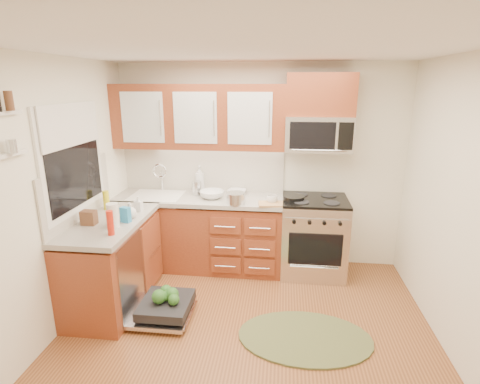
# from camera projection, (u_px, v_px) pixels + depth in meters

# --- Properties ---
(floor) EXTENTS (3.50, 3.50, 0.00)m
(floor) POSITION_uv_depth(u_px,v_px,m) (245.00, 343.00, 3.37)
(floor) COLOR brown
(floor) RESTS_ON ground
(ceiling) EXTENTS (3.50, 3.50, 0.00)m
(ceiling) POSITION_uv_depth(u_px,v_px,m) (246.00, 48.00, 2.67)
(ceiling) COLOR white
(ceiling) RESTS_ON ground
(wall_back) EXTENTS (3.50, 0.04, 2.50)m
(wall_back) POSITION_uv_depth(u_px,v_px,m) (260.00, 167.00, 4.69)
(wall_back) COLOR white
(wall_back) RESTS_ON ground
(wall_front) EXTENTS (3.50, 0.04, 2.50)m
(wall_front) POSITION_uv_depth(u_px,v_px,m) (196.00, 372.00, 1.35)
(wall_front) COLOR white
(wall_front) RESTS_ON ground
(wall_left) EXTENTS (0.04, 3.50, 2.50)m
(wall_left) POSITION_uv_depth(u_px,v_px,m) (44.00, 205.00, 3.22)
(wall_left) COLOR white
(wall_left) RESTS_ON ground
(wall_right) EXTENTS (0.04, 3.50, 2.50)m
(wall_right) POSITION_uv_depth(u_px,v_px,m) (476.00, 222.00, 2.83)
(wall_right) COLOR white
(wall_right) RESTS_ON ground
(base_cabinet_back) EXTENTS (2.05, 0.60, 0.85)m
(base_cabinet_back) POSITION_uv_depth(u_px,v_px,m) (200.00, 234.00, 4.72)
(base_cabinet_back) COLOR maroon
(base_cabinet_back) RESTS_ON ground
(base_cabinet_left) EXTENTS (0.60, 1.25, 0.85)m
(base_cabinet_left) POSITION_uv_depth(u_px,v_px,m) (113.00, 265.00, 3.92)
(base_cabinet_left) COLOR maroon
(base_cabinet_left) RESTS_ON ground
(countertop_back) EXTENTS (2.07, 0.64, 0.05)m
(countertop_back) POSITION_uv_depth(u_px,v_px,m) (199.00, 199.00, 4.58)
(countertop_back) COLOR #9E9891
(countertop_back) RESTS_ON base_cabinet_back
(countertop_left) EXTENTS (0.64, 1.27, 0.05)m
(countertop_left) POSITION_uv_depth(u_px,v_px,m) (109.00, 223.00, 3.78)
(countertop_left) COLOR #9E9891
(countertop_left) RESTS_ON base_cabinet_left
(backsplash_back) EXTENTS (2.05, 0.02, 0.57)m
(backsplash_back) POSITION_uv_depth(u_px,v_px,m) (203.00, 169.00, 4.77)
(backsplash_back) COLOR beige
(backsplash_back) RESTS_ON ground
(backsplash_left) EXTENTS (0.02, 1.25, 0.57)m
(backsplash_left) POSITION_uv_depth(u_px,v_px,m) (78.00, 192.00, 3.73)
(backsplash_left) COLOR beige
(backsplash_left) RESTS_ON ground
(upper_cabinets) EXTENTS (2.05, 0.35, 0.75)m
(upper_cabinets) POSITION_uv_depth(u_px,v_px,m) (199.00, 117.00, 4.43)
(upper_cabinets) COLOR maroon
(upper_cabinets) RESTS_ON ground
(cabinet_over_mw) EXTENTS (0.76, 0.35, 0.47)m
(cabinet_over_mw) POSITION_uv_depth(u_px,v_px,m) (320.00, 95.00, 4.20)
(cabinet_over_mw) COLOR maroon
(cabinet_over_mw) RESTS_ON ground
(range) EXTENTS (0.76, 0.64, 0.95)m
(range) POSITION_uv_depth(u_px,v_px,m) (313.00, 236.00, 4.53)
(range) COLOR silver
(range) RESTS_ON ground
(microwave) EXTENTS (0.76, 0.38, 0.40)m
(microwave) POSITION_uv_depth(u_px,v_px,m) (318.00, 134.00, 4.30)
(microwave) COLOR silver
(microwave) RESTS_ON ground
(sink) EXTENTS (0.62, 0.50, 0.26)m
(sink) POSITION_uv_depth(u_px,v_px,m) (157.00, 205.00, 4.64)
(sink) COLOR white
(sink) RESTS_ON ground
(dishwasher) EXTENTS (0.70, 0.60, 0.20)m
(dishwasher) POSITION_uv_depth(u_px,v_px,m) (163.00, 308.00, 3.73)
(dishwasher) COLOR silver
(dishwasher) RESTS_ON ground
(window) EXTENTS (0.03, 1.05, 1.05)m
(window) POSITION_uv_depth(u_px,v_px,m) (73.00, 159.00, 3.61)
(window) COLOR white
(window) RESTS_ON ground
(window_blind) EXTENTS (0.02, 0.96, 0.40)m
(window_blind) POSITION_uv_depth(u_px,v_px,m) (71.00, 125.00, 3.52)
(window_blind) COLOR white
(window_blind) RESTS_ON ground
(shelf_upper) EXTENTS (0.04, 0.40, 0.03)m
(shelf_upper) POSITION_uv_depth(u_px,v_px,m) (1.00, 113.00, 2.66)
(shelf_upper) COLOR white
(shelf_upper) RESTS_ON ground
(shelf_lower) EXTENTS (0.04, 0.40, 0.03)m
(shelf_lower) POSITION_uv_depth(u_px,v_px,m) (8.00, 155.00, 2.74)
(shelf_lower) COLOR white
(shelf_lower) RESTS_ON ground
(rug) EXTENTS (1.41, 1.13, 0.02)m
(rug) POSITION_uv_depth(u_px,v_px,m) (305.00, 338.00, 3.43)
(rug) COLOR #5B663A
(rug) RESTS_ON ground
(skillet) EXTENTS (0.32, 0.32, 0.05)m
(skillet) POSITION_uv_depth(u_px,v_px,m) (294.00, 198.00, 4.36)
(skillet) COLOR black
(skillet) RESTS_ON range
(stock_pot) EXTENTS (0.22, 0.22, 0.13)m
(stock_pot) POSITION_uv_depth(u_px,v_px,m) (236.00, 198.00, 4.29)
(stock_pot) COLOR silver
(stock_pot) RESTS_ON countertop_back
(cutting_board) EXTENTS (0.33, 0.23, 0.02)m
(cutting_board) POSITION_uv_depth(u_px,v_px,m) (272.00, 204.00, 4.25)
(cutting_board) COLOR tan
(cutting_board) RESTS_ON countertop_back
(canister) EXTENTS (0.14, 0.14, 0.18)m
(canister) POSITION_uv_depth(u_px,v_px,m) (197.00, 188.00, 4.61)
(canister) COLOR silver
(canister) RESTS_ON countertop_back
(paper_towel_roll) EXTENTS (0.12, 0.12, 0.24)m
(paper_towel_roll) POSITION_uv_depth(u_px,v_px,m) (113.00, 215.00, 3.57)
(paper_towel_roll) COLOR white
(paper_towel_roll) RESTS_ON countertop_left
(mustard_bottle) EXTENTS (0.07, 0.07, 0.21)m
(mustard_bottle) POSITION_uv_depth(u_px,v_px,m) (106.00, 200.00, 4.08)
(mustard_bottle) COLOR yellow
(mustard_bottle) RESTS_ON countertop_left
(red_bottle) EXTENTS (0.07, 0.07, 0.23)m
(red_bottle) POSITION_uv_depth(u_px,v_px,m) (110.00, 223.00, 3.38)
(red_bottle) COLOR red
(red_bottle) RESTS_ON countertop_left
(wooden_box) EXTENTS (0.14, 0.10, 0.14)m
(wooden_box) POSITION_uv_depth(u_px,v_px,m) (89.00, 218.00, 3.65)
(wooden_box) COLOR brown
(wooden_box) RESTS_ON countertop_left
(blue_carton) EXTENTS (0.11, 0.08, 0.15)m
(blue_carton) POSITION_uv_depth(u_px,v_px,m) (125.00, 215.00, 3.71)
(blue_carton) COLOR #2985C1
(blue_carton) RESTS_ON countertop_left
(bowl_a) EXTENTS (0.25, 0.25, 0.06)m
(bowl_a) POSITION_uv_depth(u_px,v_px,m) (237.00, 192.00, 4.66)
(bowl_a) COLOR #999999
(bowl_a) RESTS_ON countertop_back
(bowl_b) EXTENTS (0.34, 0.34, 0.09)m
(bowl_b) POSITION_uv_depth(u_px,v_px,m) (212.00, 195.00, 4.50)
(bowl_b) COLOR #999999
(bowl_b) RESTS_ON countertop_back
(cup) EXTENTS (0.13, 0.13, 0.10)m
(cup) POSITION_uv_depth(u_px,v_px,m) (272.00, 199.00, 4.30)
(cup) COLOR #999999
(cup) RESTS_ON countertop_back
(soap_bottle_a) EXTENTS (0.15, 0.15, 0.33)m
(soap_bottle_a) POSITION_uv_depth(u_px,v_px,m) (200.00, 179.00, 4.76)
(soap_bottle_a) COLOR #999999
(soap_bottle_a) RESTS_ON countertop_back
(soap_bottle_b) EXTENTS (0.08, 0.08, 0.17)m
(soap_bottle_b) POSITION_uv_depth(u_px,v_px,m) (138.00, 204.00, 4.03)
(soap_bottle_b) COLOR #999999
(soap_bottle_b) RESTS_ON countertop_left
(soap_bottle_c) EXTENTS (0.13, 0.13, 0.16)m
(soap_bottle_c) POSITION_uv_depth(u_px,v_px,m) (130.00, 211.00, 3.82)
(soap_bottle_c) COLOR #999999
(soap_bottle_c) RESTS_ON countertop_left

